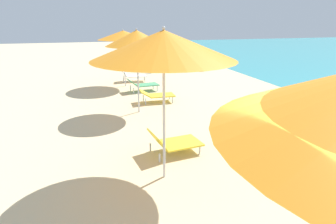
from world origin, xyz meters
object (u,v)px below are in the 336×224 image
at_px(umbrella_second, 164,45).
at_px(umbrella_farthest, 123,35).
at_px(lounger_farthest_shoreside, 133,75).
at_px(person_walking_near, 152,56).
at_px(lounger_second_shoreside, 174,142).
at_px(umbrella_third, 137,38).
at_px(lounger_farthest_inland, 143,84).
at_px(beach_ball, 203,68).
at_px(lounger_third_shoreside, 157,95).

distance_m(umbrella_second, umbrella_farthest, 8.25).
relative_size(lounger_farthest_shoreside, person_walking_near, 0.82).
bearing_deg(umbrella_second, lounger_second_shoreside, 63.72).
distance_m(umbrella_third, lounger_farthest_inland, 3.55).
bearing_deg(umbrella_third, umbrella_farthest, 88.99).
bearing_deg(lounger_second_shoreside, beach_ball, 56.66).
xyz_separation_m(person_walking_near, beach_ball, (3.04, -0.21, -0.78)).
xyz_separation_m(lounger_farthest_inland, person_walking_near, (1.33, 4.16, 0.65)).
relative_size(lounger_second_shoreside, lounger_farthest_inland, 0.92).
bearing_deg(lounger_third_shoreside, lounger_second_shoreside, -96.56).
height_order(lounger_third_shoreside, umbrella_farthest, umbrella_farthest).
xyz_separation_m(lounger_farthest_inland, beach_ball, (4.37, 3.95, -0.13)).
height_order(lounger_farthest_inland, beach_ball, lounger_farthest_inland).
bearing_deg(beach_ball, lounger_farthest_shoreside, -157.68).
bearing_deg(umbrella_second, lounger_third_shoreside, 78.33).
bearing_deg(umbrella_third, beach_ball, 53.36).
bearing_deg(beach_ball, umbrella_second, -115.61).
bearing_deg(umbrella_farthest, person_walking_near, 57.01).
distance_m(umbrella_second, person_walking_near, 11.52).
relative_size(lounger_second_shoreside, umbrella_third, 0.46).
distance_m(umbrella_second, umbrella_third, 4.23).
distance_m(lounger_second_shoreside, beach_ball, 11.10).
bearing_deg(umbrella_third, lounger_third_shoreside, 49.96).
height_order(umbrella_second, lounger_farthest_shoreside, umbrella_second).
xyz_separation_m(umbrella_third, beach_ball, (5.02, 6.75, -2.22)).
height_order(umbrella_second, beach_ball, umbrella_second).
height_order(umbrella_farthest, person_walking_near, umbrella_farthest).
xyz_separation_m(lounger_farthest_shoreside, lounger_farthest_inland, (0.07, -2.13, -0.01)).
relative_size(lounger_farthest_shoreside, beach_ball, 3.70).
xyz_separation_m(umbrella_second, person_walking_near, (2.22, 11.19, -1.58)).
xyz_separation_m(umbrella_second, lounger_third_shoreside, (1.08, 5.22, -2.25)).
height_order(lounger_third_shoreside, beach_ball, lounger_third_shoreside).
height_order(umbrella_farthest, lounger_farthest_inland, umbrella_farthest).
distance_m(lounger_second_shoreside, lounger_farthest_shoreside, 8.20).
distance_m(lounger_farthest_shoreside, lounger_farthest_inland, 2.13).
height_order(lounger_second_shoreside, person_walking_near, person_walking_near).
bearing_deg(umbrella_farthest, lounger_third_shoreside, -75.73).
xyz_separation_m(lounger_farthest_shoreside, person_walking_near, (1.40, 2.03, 0.63)).
height_order(lounger_farthest_shoreside, beach_ball, lounger_farthest_shoreside).
relative_size(lounger_third_shoreside, lounger_farthest_shoreside, 1.01).
relative_size(lounger_second_shoreside, lounger_farthest_shoreside, 0.96).
xyz_separation_m(umbrella_farthest, lounger_farthest_shoreside, (0.51, 0.91, -1.96)).
relative_size(person_walking_near, beach_ball, 4.52).
bearing_deg(umbrella_second, person_walking_near, 78.75).
height_order(umbrella_second, lounger_farthest_inland, umbrella_second).
bearing_deg(person_walking_near, lounger_second_shoreside, 142.67).
relative_size(umbrella_second, beach_ball, 8.15).
xyz_separation_m(lounger_third_shoreside, beach_ball, (4.18, 5.76, -0.11)).
relative_size(lounger_third_shoreside, beach_ball, 3.73).
distance_m(lounger_farthest_shoreside, beach_ball, 4.80).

